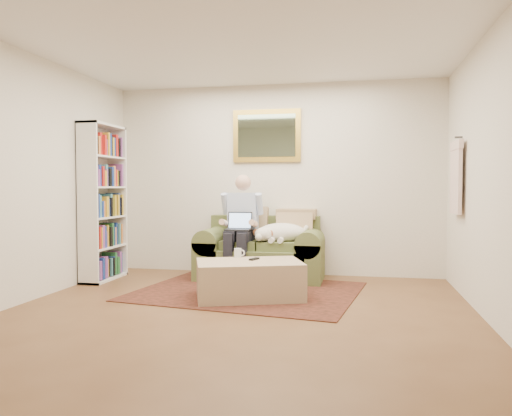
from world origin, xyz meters
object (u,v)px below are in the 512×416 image
(seated_man, at_px, (240,227))
(coffee_mug, at_px, (238,253))
(sleeping_dog, at_px, (282,233))
(sofa, at_px, (261,257))
(ottoman, at_px, (249,280))
(bookshelf, at_px, (103,202))
(laptop, at_px, (239,225))

(seated_man, bearing_deg, coffee_mug, -78.71)
(sleeping_dog, bearing_deg, seated_man, -172.87)
(sofa, height_order, ottoman, sofa)
(sofa, relative_size, seated_man, 1.19)
(seated_man, bearing_deg, sleeping_dog, 7.13)
(bookshelf, bearing_deg, seated_man, 10.03)
(sofa, distance_m, sleeping_dog, 0.45)
(coffee_mug, bearing_deg, laptop, 102.32)
(seated_man, xyz_separation_m, laptop, (0.00, -0.06, 0.03))
(sofa, xyz_separation_m, bookshelf, (-1.99, -0.46, 0.72))
(seated_man, relative_size, sleeping_dog, 2.04)
(laptop, relative_size, coffee_mug, 3.14)
(seated_man, relative_size, bookshelf, 0.68)
(seated_man, height_order, sleeping_dog, seated_man)
(sleeping_dog, bearing_deg, coffee_mug, -115.74)
(sofa, distance_m, laptop, 0.54)
(laptop, xyz_separation_m, coffee_mug, (0.15, -0.67, -0.26))
(sofa, bearing_deg, bookshelf, -167.05)
(coffee_mug, relative_size, bookshelf, 0.05)
(sleeping_dog, height_order, coffee_mug, sleeping_dog)
(laptop, distance_m, coffee_mug, 0.73)
(sofa, relative_size, ottoman, 1.46)
(laptop, relative_size, sleeping_dog, 0.47)
(laptop, bearing_deg, coffee_mug, -77.68)
(laptop, xyz_separation_m, bookshelf, (-1.74, -0.25, 0.29))
(seated_man, bearing_deg, sofa, 31.45)
(laptop, relative_size, ottoman, 0.28)
(seated_man, relative_size, coffee_mug, 13.59)
(sofa, bearing_deg, sleeping_dog, -15.74)
(laptop, distance_m, ottoman, 1.13)
(sleeping_dog, height_order, ottoman, sleeping_dog)
(laptop, height_order, ottoman, laptop)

